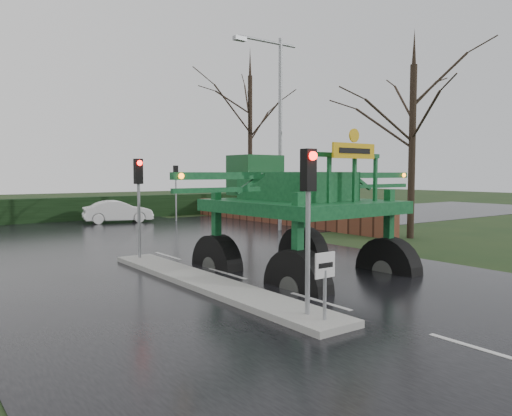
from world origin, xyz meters
TOP-DOWN VIEW (x-y plane):
  - ground at (0.00, 0.00)m, footprint 140.00×140.00m
  - road_main at (0.00, 10.00)m, footprint 14.00×80.00m
  - road_cross at (0.00, 16.00)m, footprint 80.00×12.00m
  - median_island at (-1.30, 3.00)m, footprint 1.20×10.00m
  - hedge_row at (0.00, 24.00)m, footprint 44.00×0.90m
  - brick_wall at (10.50, 16.00)m, footprint 0.40×20.00m
  - keep_left_sign at (-1.30, -1.50)m, footprint 0.50×0.07m
  - traffic_signal_near at (-1.30, -1.01)m, footprint 0.26×0.33m
  - traffic_signal_mid at (-1.30, 7.49)m, footprint 0.26×0.33m
  - traffic_signal_far at (6.50, 20.01)m, footprint 0.26×0.33m
  - street_light_right at (8.19, 12.00)m, footprint 3.85×0.30m
  - tree_right_near at (11.50, 6.00)m, footprint 5.60×5.60m
  - tree_right_far at (13.00, 21.00)m, footprint 7.00×7.00m
  - crop_sprayer at (0.43, 1.55)m, footprint 9.54×6.08m
  - white_sedan at (3.08, 21.04)m, footprint 4.31×2.25m

SIDE VIEW (x-z plane):
  - ground at x=0.00m, z-range 0.00..0.00m
  - white_sedan at x=3.08m, z-range -0.68..0.68m
  - road_main at x=0.00m, z-range -0.01..0.01m
  - road_cross at x=0.00m, z-range 0.00..0.02m
  - median_island at x=-1.30m, z-range 0.01..0.17m
  - brick_wall at x=10.50m, z-range 0.00..1.20m
  - hedge_row at x=0.00m, z-range 0.00..1.50m
  - keep_left_sign at x=-1.30m, z-range 0.38..1.73m
  - crop_sprayer at x=0.43m, z-range -0.14..5.19m
  - traffic_signal_near at x=-1.30m, z-range 0.83..4.35m
  - traffic_signal_mid at x=-1.30m, z-range 0.83..4.35m
  - traffic_signal_far at x=6.50m, z-range 0.83..4.35m
  - tree_right_near at x=11.50m, z-range 0.38..10.02m
  - street_light_right at x=8.19m, z-range 0.99..10.99m
  - tree_right_far at x=13.00m, z-range 0.47..12.52m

